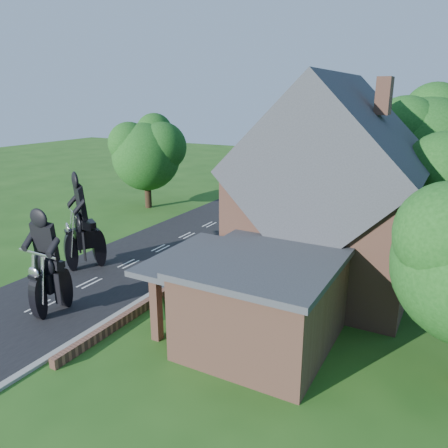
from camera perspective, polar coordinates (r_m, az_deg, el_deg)
The scene contains 17 objects.
ground at distance 23.54m, azimuth -17.15°, elevation -7.39°, with size 120.00×120.00×0.00m, color #214D15.
road at distance 23.54m, azimuth -17.15°, elevation -7.37°, with size 7.00×80.00×0.02m, color black.
kerb at distance 21.21m, azimuth -10.14°, elevation -9.41°, with size 0.30×80.00×0.12m, color gray.
garden_wall at distance 24.57m, azimuth -1.65°, elevation -5.10°, with size 0.30×22.00×0.40m, color brown.
house at distance 21.92m, azimuth 13.75°, elevation 3.12°, with size 9.54×8.64×10.24m.
annex at distance 16.87m, azimuth 4.75°, elevation -9.82°, with size 7.05×5.94×3.44m.
tree_behind_house at distance 31.00m, azimuth 25.82°, elevation 9.30°, with size 7.81×7.20×10.08m.
tree_behind_left at distance 32.91m, azimuth 15.25°, elevation 9.80°, with size 6.94×6.40×9.16m.
tree_far_road at distance 36.97m, azimuth -9.59°, elevation 9.41°, with size 6.08×5.60×7.84m.
shrub_a at distance 19.37m, azimuth -8.22°, elevation -10.32°, with size 0.90×0.90×1.10m, color #113812.
shrub_b at distance 21.20m, azimuth -4.14°, elevation -7.73°, with size 0.90×0.90×1.10m, color #113812.
shrub_c at distance 23.17m, azimuth -0.77°, elevation -5.53°, with size 0.90×0.90×1.10m, color #113812.
shrub_d at distance 27.36m, azimuth 4.41°, elevation -2.08°, with size 0.90×0.90×1.10m, color #113812.
shrub_e at distance 29.55m, azimuth 6.43°, elevation -0.72°, with size 0.90×0.90×1.10m, color #113812.
shrub_f at distance 31.78m, azimuth 8.17°, elevation 0.44°, with size 0.90×0.90×1.10m, color #113812.
motorcycle_lead at distance 20.77m, azimuth -21.57°, elevation -8.95°, with size 0.39×1.54×1.43m, color black, non-canonical shape.
motorcycle_follow at distance 25.32m, azimuth -17.61°, elevation -3.75°, with size 0.44×1.74×1.62m, color black, non-canonical shape.
Camera 1 is at (15.94, -14.67, 9.21)m, focal length 35.00 mm.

